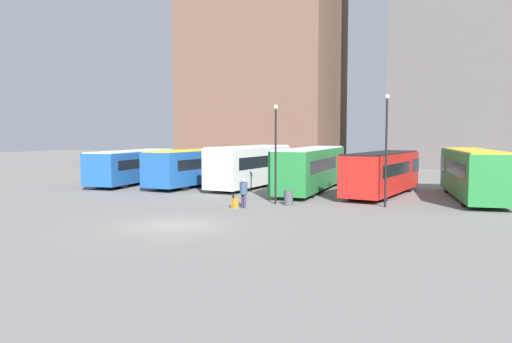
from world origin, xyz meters
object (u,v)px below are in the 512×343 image
(bus_1, at_px, (198,166))
(bus_5, at_px, (473,172))
(bus_0, at_px, (133,166))
(lamp_post_0, at_px, (276,146))
(bus_4, at_px, (382,172))
(bus_2, at_px, (251,165))
(bus_3, at_px, (312,167))
(trash_bin, at_px, (288,198))
(suitcase, at_px, (235,203))
(traveler, at_px, (244,190))
(lamp_post_1, at_px, (386,142))

(bus_1, height_order, bus_5, bus_5)
(bus_0, distance_m, lamp_post_0, 16.30)
(bus_0, height_order, bus_4, bus_4)
(bus_2, xyz_separation_m, bus_3, (4.92, -0.26, -0.03))
(bus_0, bearing_deg, bus_5, -94.57)
(trash_bin, bearing_deg, suitcase, -136.89)
(bus_0, distance_m, bus_4, 20.06)
(traveler, distance_m, lamp_post_1, 8.45)
(bus_1, height_order, trash_bin, bus_1)
(bus_3, relative_size, bus_5, 1.08)
(bus_1, distance_m, bus_3, 9.47)
(bus_0, xyz_separation_m, trash_bin, (15.64, -6.78, -1.09))
(bus_2, xyz_separation_m, lamp_post_1, (10.96, -6.57, 1.96))
(traveler, height_order, lamp_post_0, lamp_post_0)
(bus_1, distance_m, bus_5, 20.23)
(bus_1, bearing_deg, trash_bin, -122.84)
(suitcase, bearing_deg, bus_4, -14.35)
(bus_5, height_order, trash_bin, bus_5)
(traveler, height_order, suitcase, traveler)
(lamp_post_0, bearing_deg, bus_0, 155.91)
(lamp_post_1, distance_m, trash_bin, 6.38)
(bus_1, bearing_deg, lamp_post_1, -108.09)
(bus_1, bearing_deg, suitcase, -137.65)
(bus_2, bearing_deg, bus_5, -88.59)
(bus_5, xyz_separation_m, trash_bin, (-10.02, -6.93, -1.28))
(bus_3, distance_m, bus_5, 10.76)
(bus_1, height_order, lamp_post_1, lamp_post_1)
(lamp_post_1, bearing_deg, bus_4, 99.33)
(lamp_post_0, height_order, trash_bin, lamp_post_0)
(bus_2, bearing_deg, traveler, -154.85)
(bus_2, distance_m, bus_5, 15.69)
(bus_0, distance_m, bus_2, 10.07)
(bus_3, distance_m, suitcase, 10.12)
(bus_0, xyz_separation_m, bus_2, (10.00, 1.10, 0.22))
(bus_4, relative_size, lamp_post_1, 1.59)
(bus_0, height_order, bus_1, bus_1)
(traveler, bearing_deg, lamp_post_1, -43.43)
(bus_0, relative_size, lamp_post_1, 1.62)
(bus_4, bearing_deg, traveler, 152.92)
(bus_1, xyz_separation_m, bus_2, (4.55, 0.00, 0.15))
(bus_2, height_order, lamp_post_0, lamp_post_0)
(bus_5, bearing_deg, bus_0, 81.65)
(bus_5, distance_m, lamp_post_0, 12.93)
(bus_5, bearing_deg, lamp_post_1, 131.46)
(bus_0, distance_m, lamp_post_1, 21.78)
(bus_2, bearing_deg, bus_1, 94.89)
(lamp_post_0, bearing_deg, bus_1, 140.43)
(bus_0, relative_size, bus_4, 1.02)
(suitcase, bearing_deg, lamp_post_1, -42.56)
(bus_2, relative_size, traveler, 5.87)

